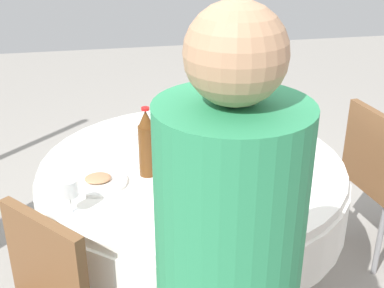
{
  "coord_description": "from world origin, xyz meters",
  "views": [
    {
      "loc": [
        0.39,
        2.02,
        1.8
      ],
      "look_at": [
        0.0,
        0.0,
        0.83
      ],
      "focal_mm": 47.59,
      "sensor_mm": 36.0,
      "label": 1
    }
  ],
  "objects_px": {
    "bottle_brown_inner": "(190,116)",
    "wine_glass_near": "(69,190)",
    "bottle_amber_outer": "(172,144)",
    "plate_west": "(116,132)",
    "plate_front": "(187,118)",
    "wine_glass_mid": "(186,194)",
    "bottle_brown_east": "(147,144)",
    "dining_table": "(192,191)",
    "wine_glass_right": "(217,116)",
    "chair_north": "(383,171)",
    "wine_glass_north": "(287,127)",
    "plate_rear": "(98,181)"
  },
  "relations": [
    {
      "from": "dining_table",
      "to": "chair_north",
      "type": "distance_m",
      "value": 1.07
    },
    {
      "from": "plate_front",
      "to": "wine_glass_north",
      "type": "bearing_deg",
      "value": 132.89
    },
    {
      "from": "wine_glass_mid",
      "to": "plate_west",
      "type": "distance_m",
      "value": 0.88
    },
    {
      "from": "bottle_brown_east",
      "to": "bottle_amber_outer",
      "type": "height_order",
      "value": "bottle_brown_east"
    },
    {
      "from": "wine_glass_mid",
      "to": "chair_north",
      "type": "bearing_deg",
      "value": -153.54
    },
    {
      "from": "bottle_amber_outer",
      "to": "wine_glass_near",
      "type": "bearing_deg",
      "value": 30.41
    },
    {
      "from": "dining_table",
      "to": "plate_west",
      "type": "xyz_separation_m",
      "value": [
        0.32,
        -0.4,
        0.16
      ]
    },
    {
      "from": "plate_rear",
      "to": "chair_north",
      "type": "xyz_separation_m",
      "value": [
        -1.48,
        -0.24,
        -0.23
      ]
    },
    {
      "from": "bottle_brown_inner",
      "to": "wine_glass_right",
      "type": "distance_m",
      "value": 0.15
    },
    {
      "from": "wine_glass_near",
      "to": "wine_glass_right",
      "type": "bearing_deg",
      "value": -139.02
    },
    {
      "from": "bottle_brown_inner",
      "to": "bottle_amber_outer",
      "type": "xyz_separation_m",
      "value": [
        0.14,
        0.33,
        0.02
      ]
    },
    {
      "from": "plate_front",
      "to": "wine_glass_mid",
      "type": "bearing_deg",
      "value": 79.65
    },
    {
      "from": "dining_table",
      "to": "plate_rear",
      "type": "bearing_deg",
      "value": 15.19
    },
    {
      "from": "bottle_brown_inner",
      "to": "wine_glass_right",
      "type": "bearing_deg",
      "value": -166.55
    },
    {
      "from": "wine_glass_near",
      "to": "dining_table",
      "type": "bearing_deg",
      "value": -148.44
    },
    {
      "from": "wine_glass_near",
      "to": "wine_glass_right",
      "type": "xyz_separation_m",
      "value": [
        -0.71,
        -0.62,
        -0.0
      ]
    },
    {
      "from": "plate_rear",
      "to": "plate_front",
      "type": "distance_m",
      "value": 0.78
    },
    {
      "from": "bottle_amber_outer",
      "to": "wine_glass_right",
      "type": "distance_m",
      "value": 0.47
    },
    {
      "from": "dining_table",
      "to": "plate_front",
      "type": "relative_size",
      "value": 5.75
    },
    {
      "from": "dining_table",
      "to": "bottle_amber_outer",
      "type": "bearing_deg",
      "value": 36.06
    },
    {
      "from": "bottle_brown_inner",
      "to": "wine_glass_north",
      "type": "xyz_separation_m",
      "value": [
        -0.43,
        0.2,
        -0.01
      ]
    },
    {
      "from": "plate_rear",
      "to": "plate_west",
      "type": "relative_size",
      "value": 1.07
    },
    {
      "from": "bottle_amber_outer",
      "to": "wine_glass_mid",
      "type": "xyz_separation_m",
      "value": [
        0.01,
        0.38,
        -0.03
      ]
    },
    {
      "from": "wine_glass_right",
      "to": "plate_front",
      "type": "relative_size",
      "value": 0.56
    },
    {
      "from": "wine_glass_near",
      "to": "wine_glass_north",
      "type": "height_order",
      "value": "wine_glass_north"
    },
    {
      "from": "wine_glass_mid",
      "to": "bottle_brown_inner",
      "type": "bearing_deg",
      "value": -101.61
    },
    {
      "from": "bottle_brown_inner",
      "to": "plate_rear",
      "type": "xyz_separation_m",
      "value": [
        0.46,
        0.37,
        -0.11
      ]
    },
    {
      "from": "dining_table",
      "to": "wine_glass_right",
      "type": "bearing_deg",
      "value": -122.08
    },
    {
      "from": "bottle_brown_east",
      "to": "wine_glass_north",
      "type": "relative_size",
      "value": 2.0
    },
    {
      "from": "dining_table",
      "to": "wine_glass_mid",
      "type": "height_order",
      "value": "wine_glass_mid"
    },
    {
      "from": "plate_rear",
      "to": "bottle_brown_inner",
      "type": "bearing_deg",
      "value": -140.92
    },
    {
      "from": "plate_west",
      "to": "chair_north",
      "type": "bearing_deg",
      "value": 168.93
    },
    {
      "from": "wine_glass_mid",
      "to": "wine_glass_near",
      "type": "height_order",
      "value": "wine_glass_mid"
    },
    {
      "from": "bottle_brown_inner",
      "to": "wine_glass_near",
      "type": "height_order",
      "value": "bottle_brown_inner"
    },
    {
      "from": "plate_rear",
      "to": "chair_north",
      "type": "distance_m",
      "value": 1.52
    },
    {
      "from": "wine_glass_mid",
      "to": "plate_rear",
      "type": "xyz_separation_m",
      "value": [
        0.31,
        -0.34,
        -0.1
      ]
    },
    {
      "from": "wine_glass_near",
      "to": "wine_glass_north",
      "type": "bearing_deg",
      "value": -158.78
    },
    {
      "from": "wine_glass_north",
      "to": "plate_front",
      "type": "height_order",
      "value": "wine_glass_north"
    },
    {
      "from": "bottle_amber_outer",
      "to": "plate_west",
      "type": "bearing_deg",
      "value": -65.36
    },
    {
      "from": "bottle_brown_east",
      "to": "bottle_brown_inner",
      "type": "xyz_separation_m",
      "value": [
        -0.25,
        -0.33,
        -0.02
      ]
    },
    {
      "from": "bottle_brown_east",
      "to": "bottle_brown_inner",
      "type": "bearing_deg",
      "value": -126.63
    },
    {
      "from": "wine_glass_mid",
      "to": "wine_glass_right",
      "type": "xyz_separation_m",
      "value": [
        -0.29,
        -0.75,
        -0.01
      ]
    },
    {
      "from": "dining_table",
      "to": "bottle_brown_inner",
      "type": "distance_m",
      "value": 0.38
    },
    {
      "from": "bottle_brown_east",
      "to": "chair_north",
      "type": "xyz_separation_m",
      "value": [
        -1.27,
        -0.2,
        -0.37
      ]
    },
    {
      "from": "chair_north",
      "to": "wine_glass_right",
      "type": "bearing_deg",
      "value": -107.68
    },
    {
      "from": "bottle_amber_outer",
      "to": "wine_glass_north",
      "type": "xyz_separation_m",
      "value": [
        -0.57,
        -0.14,
        -0.03
      ]
    },
    {
      "from": "wine_glass_near",
      "to": "chair_north",
      "type": "height_order",
      "value": "wine_glass_near"
    },
    {
      "from": "bottle_brown_inner",
      "to": "wine_glass_near",
      "type": "relative_size",
      "value": 1.82
    },
    {
      "from": "chair_north",
      "to": "dining_table",
      "type": "bearing_deg",
      "value": -90.0
    },
    {
      "from": "bottle_brown_east",
      "to": "bottle_amber_outer",
      "type": "xyz_separation_m",
      "value": [
        -0.11,
        0.0,
        -0.01
      ]
    }
  ]
}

